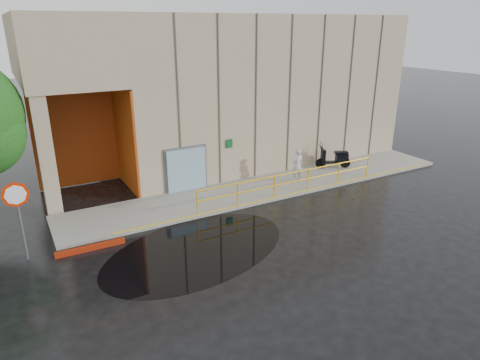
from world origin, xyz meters
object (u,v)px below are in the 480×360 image
object	(u,v)px
person	(297,165)
red_curb	(91,248)
stop_sign	(17,205)
scooter	(334,153)

from	to	relation	value
person	red_curb	world-z (taller)	person
person	stop_sign	xyz separation A→B (m)	(-12.31, -1.43, 1.04)
stop_sign	red_curb	bearing A→B (deg)	10.64
scooter	stop_sign	bearing A→B (deg)	-147.37
scooter	red_curb	world-z (taller)	scooter
person	scooter	bearing A→B (deg)	-161.82
person	scooter	world-z (taller)	person
stop_sign	red_curb	xyz separation A→B (m)	(2.01, -0.34, -1.95)
red_curb	scooter	bearing A→B (deg)	10.80
stop_sign	red_curb	distance (m)	2.82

